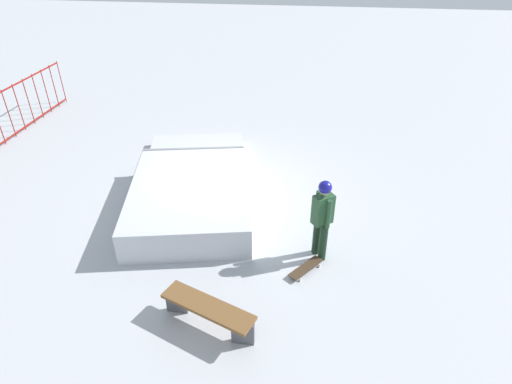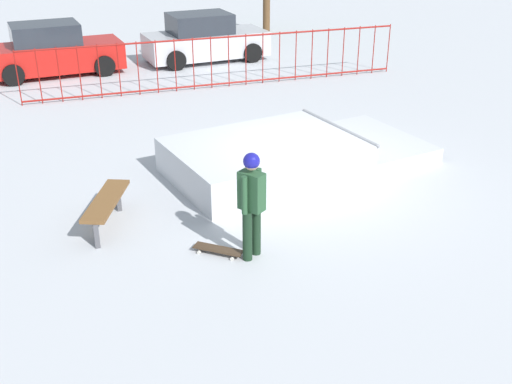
% 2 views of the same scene
% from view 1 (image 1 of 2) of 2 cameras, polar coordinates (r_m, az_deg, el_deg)
% --- Properties ---
extents(ground_plane, '(60.00, 60.00, 0.00)m').
position_cam_1_polar(ground_plane, '(10.33, -4.30, -0.32)').
color(ground_plane, '#B7BABF').
extents(skate_ramp, '(5.83, 3.68, 0.74)m').
position_cam_1_polar(skate_ramp, '(10.07, -8.74, 0.53)').
color(skate_ramp, silver).
rests_on(skate_ramp, ground).
extents(skater, '(0.40, 0.44, 1.73)m').
position_cam_1_polar(skater, '(7.95, 9.02, -3.02)').
color(skater, black).
rests_on(skater, ground).
extents(skateboard, '(0.75, 0.65, 0.09)m').
position_cam_1_polar(skateboard, '(8.15, 6.79, -10.19)').
color(skateboard, '#3F2D1E').
rests_on(skateboard, ground).
extents(park_bench, '(0.96, 1.64, 0.48)m').
position_cam_1_polar(park_bench, '(7.01, -6.54, -15.75)').
color(park_bench, brown).
rests_on(park_bench, ground).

